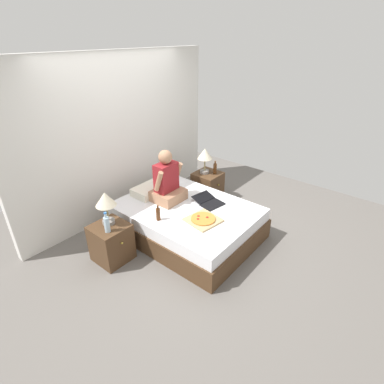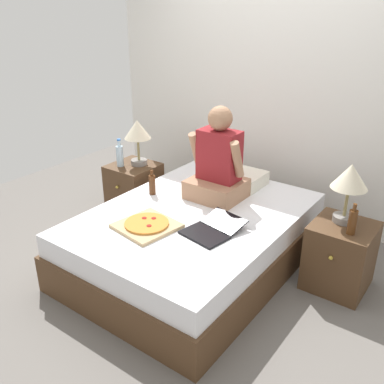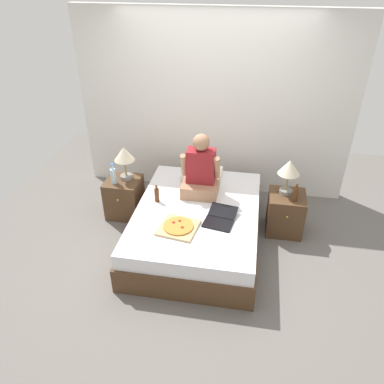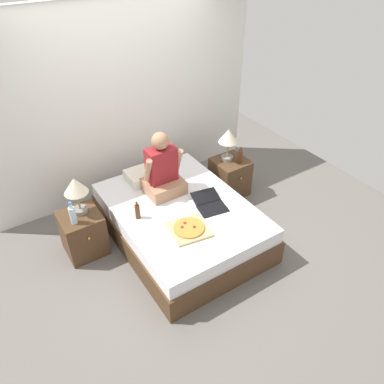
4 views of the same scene
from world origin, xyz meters
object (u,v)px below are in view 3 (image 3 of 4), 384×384
Objects in this scene: person_seated at (201,172)px; nightstand_right at (285,213)px; beer_bottle at (296,194)px; beer_bottle_on_bed at (157,195)px; nightstand_left at (124,197)px; lamp_on_right_nightstand at (289,170)px; laptop at (220,219)px; water_bottle at (113,175)px; bed at (197,225)px; pizza_box at (178,227)px; lamp_on_left_nightstand at (124,156)px.

nightstand_right is at bearing 2.72° from person_seated.
beer_bottle reaches higher than beer_bottle_on_bed.
nightstand_left is 0.67× the size of person_seated.
person_seated reaches higher than nightstand_left.
person_seated is (-1.14, 0.05, 0.15)m from beer_bottle.
lamp_on_right_nightstand is at bearing 123.69° from beer_bottle.
beer_bottle_on_bed is at bearing 161.35° from laptop.
bed is at bearing -15.80° from water_bottle.
pizza_box is at bearing -41.82° from nightstand_left.
lamp_on_left_nightstand is at bearing 49.40° from water_bottle.
lamp_on_right_nightstand reaches higher than water_bottle.
nightstand_right is 1.17× the size of lamp_on_right_nightstand.
lamp_on_right_nightstand is at bearing 41.53° from laptop.
nightstand_left is 2.16m from lamp_on_right_nightstand.
lamp_on_left_nightstand reaches higher than beer_bottle_on_bed.
bed is 1.28m from lamp_on_right_nightstand.
bed is 1.27m from lamp_on_left_nightstand.
beer_bottle is (2.14, -0.15, -0.23)m from lamp_on_left_nightstand.
lamp_on_right_nightstand is at bearing 24.24° from bed.
nightstand_right is at bearing 21.30° from bed.
lamp_on_left_nightstand is (-1.01, 0.46, 0.61)m from bed.
nightstand_right is (2.11, 0.00, 0.00)m from nightstand_left.
person_seated is (-1.04, -0.10, -0.08)m from lamp_on_right_nightstand.
water_bottle is 0.53× the size of nightstand_right.
lamp_on_right_nightstand reaches higher than beer_bottle.
water_bottle is 2.17m from lamp_on_right_nightstand.
bed is 1.23m from beer_bottle.
person_seated reaches higher than lamp_on_left_nightstand.
beer_bottle is at bearing -54.99° from nightstand_right.
person_seated is (1.11, 0.04, 0.13)m from water_bottle.
pizza_box is (-0.43, -0.21, -0.00)m from laptop.
pizza_box is at bearing -36.20° from water_bottle.
nightstand_left is at bearing 180.00° from nightstand_right.
lamp_on_right_nightstand is at bearing 0.00° from lamp_on_left_nightstand.
lamp_on_left_nightstand is at bearing 142.84° from beer_bottle_on_bed.
nightstand_left and pizza_box have the same top height.
bed is 7.19× the size of water_bottle.
beer_bottle is 1.05× the size of beer_bottle_on_bed.
beer_bottle is at bearing 15.47° from bed.
person_seated is 1.69× the size of laptop.
nightstand_left is 0.39m from water_bottle.
beer_bottle_on_bed reaches higher than bed.
nightstand_right is 2.38× the size of beer_bottle_on_bed.
person_seated is at bearing 118.98° from laptop.
lamp_on_left_nightstand reaches higher than nightstand_right.
water_bottle reaches higher than nightstand_right.
beer_bottle reaches higher than laptop.
nightstand_right is (1.05, 0.41, 0.03)m from bed.
lamp_on_left_nightstand reaches higher than bed.
lamp_on_right_nightstand is 1.96× the size of beer_bottle.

